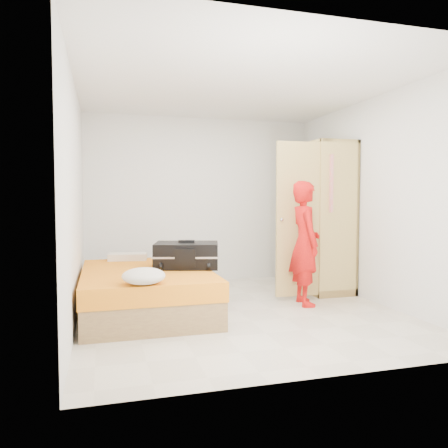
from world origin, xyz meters
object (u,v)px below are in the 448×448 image
object	(u,v)px
suitcase	(187,255)
person	(305,243)
round_cushion	(144,276)
wardrobe	(317,221)
bed	(146,291)

from	to	relation	value
suitcase	person	bearing A→B (deg)	7.40
suitcase	round_cushion	world-z (taller)	suitcase
wardrobe	person	distance (m)	0.98
bed	wardrobe	distance (m)	2.68
bed	round_cushion	world-z (taller)	round_cushion
bed	wardrobe	world-z (taller)	wardrobe
person	bed	bearing A→B (deg)	92.32
person	suitcase	distance (m)	1.47
bed	person	bearing A→B (deg)	-4.46
wardrobe	round_cushion	size ratio (longest dim) A/B	5.05
person	suitcase	xyz separation A→B (m)	(-1.46, 0.18, -0.12)
bed	round_cushion	xyz separation A→B (m)	(-0.10, -0.88, 0.33)
round_cushion	suitcase	bearing A→B (deg)	57.04
person	round_cushion	distance (m)	2.18
person	round_cushion	world-z (taller)	person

